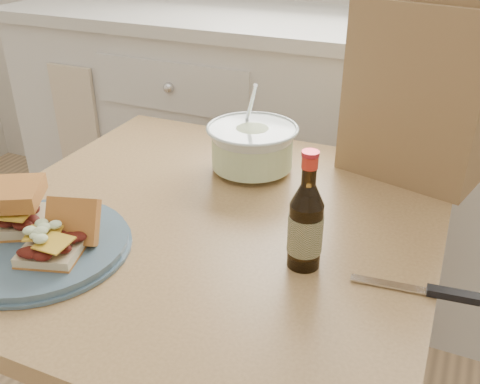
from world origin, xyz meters
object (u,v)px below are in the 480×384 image
at_px(plate, 39,246).
at_px(paper_bag, 423,91).
at_px(beer_bottle, 306,225).
at_px(dining_table, 208,262).
at_px(coleslaw_bowl, 252,149).

xyz_separation_m(plate, paper_bag, (0.54, 0.60, 0.18)).
bearing_deg(beer_bottle, dining_table, 156.13).
relative_size(dining_table, paper_bag, 2.36).
relative_size(coleslaw_bowl, paper_bag, 0.54).
xyz_separation_m(dining_table, plate, (-0.21, -0.22, 0.12)).
relative_size(coleslaw_bowl, beer_bottle, 0.98).
xyz_separation_m(dining_table, paper_bag, (0.33, 0.38, 0.29)).
bearing_deg(coleslaw_bowl, paper_bag, 24.39).
bearing_deg(coleslaw_bowl, plate, -115.35).
relative_size(beer_bottle, paper_bag, 0.55).
height_order(plate, paper_bag, paper_bag).
height_order(dining_table, paper_bag, paper_bag).
xyz_separation_m(dining_table, beer_bottle, (0.22, -0.07, 0.18)).
relative_size(plate, coleslaw_bowl, 1.51).
distance_m(dining_table, beer_bottle, 0.30).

